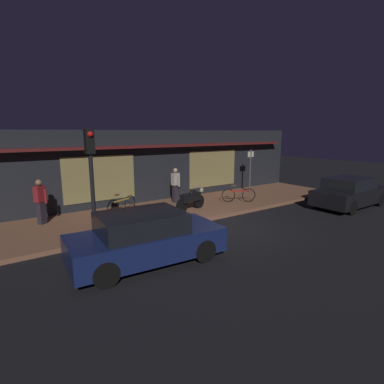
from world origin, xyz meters
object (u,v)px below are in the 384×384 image
Objects in this scene: traffic_light_pole at (91,169)px; parked_car_near at (145,238)px; motorcycle at (191,199)px; person_photographer at (40,201)px; bicycle_parked at (122,205)px; person_bystander at (176,184)px; sign_post at (250,168)px; parked_car_far at (350,192)px; bicycle_extra at (238,195)px.

parked_car_near is (0.83, -1.67, -1.77)m from traffic_light_pole.
person_photographer is (-5.70, 1.53, 0.38)m from motorcycle.
bicycle_parked is 2.98m from person_bystander.
person_bystander is 4.76m from sign_post.
bicycle_parked is at bearing -4.45° from person_photographer.
motorcycle is 0.70× the size of sign_post.
traffic_light_pole is 0.87× the size of parked_car_far.
sign_post reaches higher than person_bystander.
motorcycle is 0.40× the size of parked_car_near.
motorcycle is 5.39m from traffic_light_pole.
bicycle_parked is at bearing 154.11° from motorcycle.
traffic_light_pole is at bearing -74.05° from person_photographer.
parked_car_near is at bearing -104.79° from bicycle_parked.
motorcycle is at bearing -98.33° from person_bystander.
person_bystander is 8.27m from parked_car_far.
motorcycle is at bearing 179.33° from bicycle_extra.
bicycle_extra is 0.84× the size of person_photographer.
parked_car_near reaches higher than bicycle_parked.
parked_car_near reaches higher than motorcycle.
sign_post reaches higher than person_photographer.
person_photographer is at bearing 105.95° from traffic_light_pole.
person_bystander is 6.24m from traffic_light_pole.
bicycle_extra is at bearing 13.04° from traffic_light_pole.
motorcycle is at bearing 20.56° from traffic_light_pole.
motorcycle is 1.10× the size of bicycle_parked.
person_bystander is at bearing 142.47° from parked_car_far.
parked_car_near is 10.72m from parked_car_far.
person_bystander reaches higher than bicycle_parked.
person_bystander is 0.40× the size of parked_car_near.
bicycle_parked is 10.56m from parked_car_far.
bicycle_parked is 4.91m from parked_car_near.
traffic_light_pole reaches higher than parked_car_near.
traffic_light_pole reaches higher than parked_car_far.
parked_car_near is (1.78, -4.98, -0.32)m from person_photographer.
bicycle_parked is 0.37× the size of parked_car_far.
person_photographer is 5.94m from person_bystander.
bicycle_parked is 5.63m from bicycle_extra.
parked_car_near is at bearing -151.69° from sign_post.
bicycle_parked is at bearing 166.36° from bicycle_extra.
person_bystander is at bearing 7.24° from bicycle_parked.
person_bystander is 0.46× the size of traffic_light_pole.
parked_car_far is at bearing -21.42° from person_photographer.
sign_post is at bearing 17.80° from traffic_light_pole.
parked_car_near is (-6.72, -3.42, 0.20)m from bicycle_extra.
traffic_light_pole is at bearing -124.08° from bicycle_parked.
traffic_light_pole is at bearing 172.16° from parked_car_far.
person_photographer reaches higher than bicycle_parked.
sign_post is (4.97, 1.34, 0.86)m from motorcycle.
bicycle_extra is (5.47, -1.33, 0.00)m from bicycle_parked.
sign_post is at bearing 15.08° from motorcycle.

